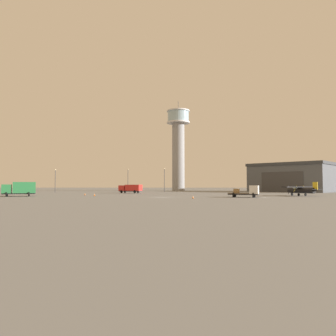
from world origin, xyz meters
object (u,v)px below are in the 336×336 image
Objects in this scene: truck_box_red at (131,188)px; traffic_cone_near_left at (94,195)px; traffic_cone_near_right at (85,194)px; light_post_north at (164,178)px; airplane_black at (302,190)px; traffic_cone_mid_apron at (193,197)px; truck_box_green at (20,188)px; truck_flatbed_white at (248,192)px; light_post_east at (55,178)px; control_tower at (178,142)px; light_post_centre at (128,178)px.

traffic_cone_near_left is at bearing 99.21° from truck_box_red.
truck_box_red is at bearing 66.59° from traffic_cone_near_right.
truck_box_red is 18.29m from light_post_north.
airplane_black is 29.59m from traffic_cone_mid_apron.
truck_box_green is at bearing 165.32° from traffic_cone_mid_apron.
truck_flatbed_white is at bearing 27.47° from traffic_cone_mid_apron.
traffic_cone_near_right is at bearing -57.97° from light_post_east.
light_post_north is (37.27, 4.51, 0.28)m from light_post_east.
truck_box_red is at bearing -150.75° from truck_box_green.
truck_flatbed_white is 39.51m from traffic_cone_near_right.
control_tower is at bearing 91.93° from traffic_cone_mid_apron.
light_post_centre reaches higher than light_post_east.
truck_flatbed_white reaches higher than traffic_cone_mid_apron.
light_post_east is (-27.47, 10.52, 3.28)m from truck_box_red.
traffic_cone_near_right is (-37.67, 11.88, -0.90)m from truck_flatbed_white.
truck_box_red is at bearing 152.45° from truck_flatbed_white.
truck_box_red is 29.60m from light_post_east.
traffic_cone_near_right is at bearing -112.43° from control_tower.
light_post_centre is at bearing -131.94° from truck_box_green.
truck_box_green is 10.67× the size of traffic_cone_near_left.
airplane_black is 1.52× the size of truck_flatbed_white.
light_post_centre is at bearing -143.33° from control_tower.
light_post_east is 0.92× the size of light_post_centre.
truck_box_green is 38.87m from light_post_east.
control_tower reaches higher than traffic_cone_near_right.
traffic_cone_near_left is (-48.04, -1.55, -1.16)m from airplane_black.
light_post_north reaches higher than airplane_black.
airplane_black reaches higher than traffic_cone_mid_apron.
control_tower is 64.46m from traffic_cone_near_right.
traffic_cone_mid_apron is (2.51, -74.60, -20.21)m from control_tower.
airplane_black is 1.17× the size of light_post_centre.
airplane_black is 66.30m from light_post_centre.
truck_box_green is 12.00× the size of traffic_cone_mid_apron.
light_post_east reaches higher than airplane_black.
light_post_east is at bearing -148.10° from control_tower.
airplane_black and truck_box_green have the same top height.
airplane_black is 1.37× the size of truck_box_green.
light_post_centre is (-14.09, 7.58, 0.08)m from light_post_north.
truck_box_red is 21.55m from traffic_cone_near_right.
traffic_cone_mid_apron is at bearing -34.85° from traffic_cone_near_right.
light_post_north is at bearing -149.34° from truck_box_green.
light_post_north is at bearing 6.91° from light_post_east.
light_post_north is 13.75× the size of traffic_cone_mid_apron.
truck_box_red is at bearing -123.09° from light_post_north.
traffic_cone_mid_apron is (-11.80, -6.13, -0.91)m from truck_flatbed_white.
traffic_cone_near_right is at bearing -171.05° from truck_box_green.
truck_flatbed_white is 42.99m from truck_box_red.
traffic_cone_near_left is at bearing 60.18° from airplane_black.
truck_box_red is 11.98× the size of traffic_cone_near_right.
airplane_black is at bearing 160.25° from truck_box_green.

